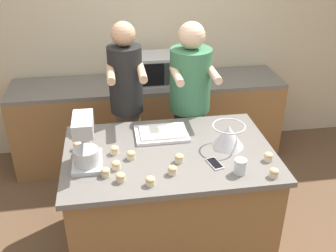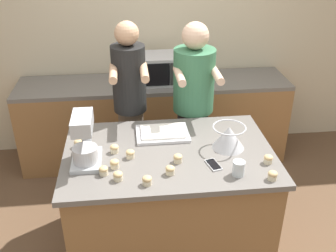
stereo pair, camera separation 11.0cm
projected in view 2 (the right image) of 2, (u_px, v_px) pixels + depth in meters
The scene contains 24 objects.
ground_plane at pixel (169, 245), 3.27m from camera, with size 16.00×16.00×0.00m, color brown.
back_wall at pixel (151, 30), 4.14m from camera, with size 10.00×0.06×2.70m.
island_counter at pixel (169, 201), 3.05m from camera, with size 1.51×1.00×0.92m.
back_counter at pixel (155, 120), 4.26m from camera, with size 2.80×0.60×0.90m.
person_left at pixel (131, 112), 3.40m from camera, with size 0.30×0.48×1.70m.
person_right at pixel (193, 112), 3.47m from camera, with size 0.36×0.52×1.68m.
stand_mixer at pixel (85, 142), 2.63m from camera, with size 0.20×0.30×0.36m.
mixing_bowl at pixel (229, 137), 2.84m from camera, with size 0.24×0.24×0.17m.
baking_tray at pixel (163, 133), 3.03m from camera, with size 0.40×0.29×0.04m.
microwave_oven at pixel (156, 69), 3.98m from camera, with size 0.49×0.36×0.29m.
cell_phone at pixel (213, 165), 2.67m from camera, with size 0.10×0.16×0.01m.
drinking_glass at pixel (239, 168), 2.55m from camera, with size 0.08×0.08×0.10m.
cupcake_0 at pixel (104, 170), 2.56m from camera, with size 0.06×0.06×0.06m.
cupcake_1 at pixel (178, 158), 2.69m from camera, with size 0.06×0.06×0.06m.
cupcake_2 at pixel (273, 175), 2.52m from camera, with size 0.06×0.06×0.06m.
cupcake_3 at pixel (118, 176), 2.51m from camera, with size 0.06×0.06×0.06m.
cupcake_4 at pixel (268, 159), 2.68m from camera, with size 0.06×0.06×0.06m.
cupcake_5 at pixel (147, 180), 2.47m from camera, with size 0.06×0.06×0.06m.
cupcake_6 at pixel (78, 143), 2.87m from camera, with size 0.06×0.06×0.06m.
cupcake_7 at pixel (114, 149), 2.80m from camera, with size 0.06×0.06×0.06m.
cupcake_8 at pixel (130, 154), 2.74m from camera, with size 0.06×0.06×0.06m.
cupcake_9 at pixel (78, 131), 3.03m from camera, with size 0.06×0.06×0.06m.
cupcake_10 at pixel (170, 170), 2.57m from camera, with size 0.06×0.06×0.06m.
cupcake_11 at pixel (115, 164), 2.63m from camera, with size 0.06×0.06×0.06m.
Camera 2 is at (-0.27, -2.39, 2.42)m, focal length 42.00 mm.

